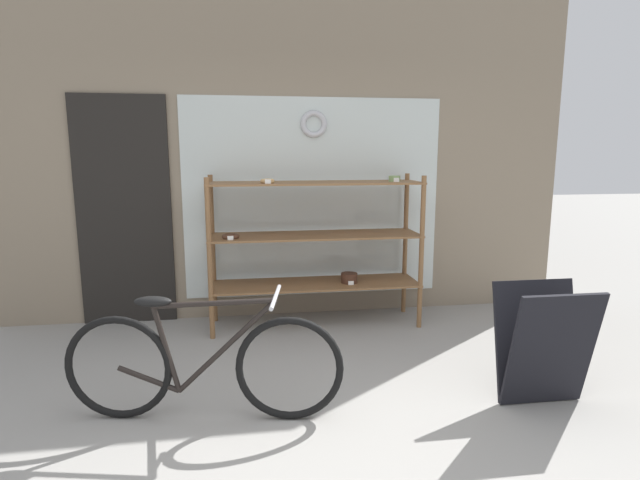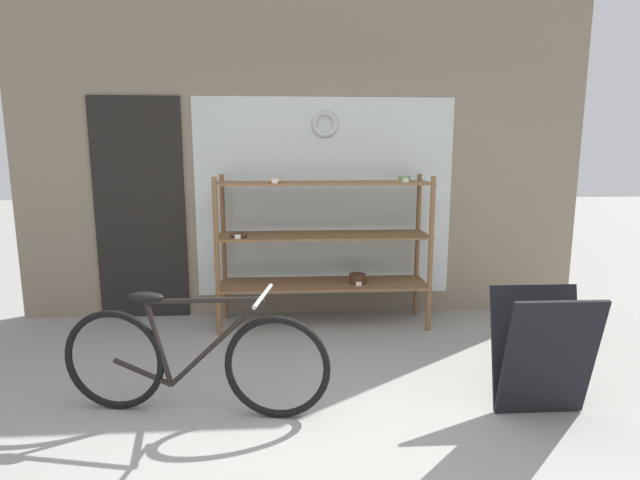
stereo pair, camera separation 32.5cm
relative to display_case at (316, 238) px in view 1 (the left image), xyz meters
The scene contains 4 objects.
storefront_facade 0.93m from the display_case, 118.46° to the left, with size 5.45×0.13×3.38m.
display_case is the anchor object (origin of this frame).
bicycle 1.87m from the display_case, 120.11° to the right, with size 1.65×0.46×0.78m.
sandwich_board 2.12m from the display_case, 54.24° to the right, with size 0.55×0.38×0.76m.
Camera 1 is at (-0.46, -2.15, 1.59)m, focal length 28.00 mm.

